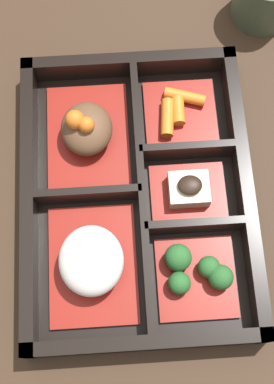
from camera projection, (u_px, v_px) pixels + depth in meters
ground_plane at (137, 199)px, 0.60m from camera, size 3.00×3.00×0.00m
bento_base at (137, 198)px, 0.60m from camera, size 0.33×0.25×0.01m
bento_rim at (140, 193)px, 0.58m from camera, size 0.33×0.25×0.04m
bowl_rice at (92, 262)px, 0.55m from camera, size 0.13×0.09×0.05m
bowl_stew at (87, 131)px, 0.59m from camera, size 0.13×0.09×0.06m
bowl_greens at (196, 273)px, 0.55m from camera, size 0.09×0.08×0.03m
bowl_tofu at (188, 189)px, 0.58m from camera, size 0.07×0.08×0.03m
bowl_carrots at (179, 112)px, 0.62m from camera, size 0.08×0.08×0.02m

